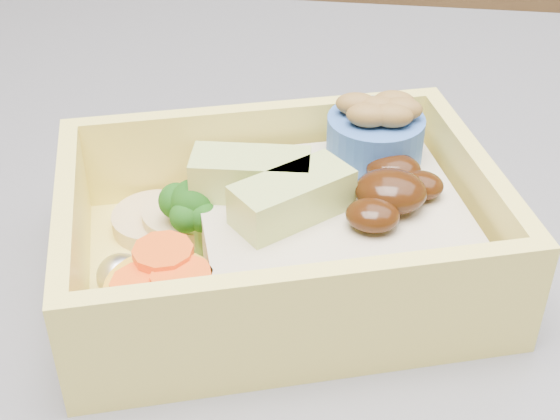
# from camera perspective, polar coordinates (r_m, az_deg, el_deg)

# --- Properties ---
(bento_box) EXTENTS (0.24, 0.20, 0.07)m
(bento_box) POSITION_cam_1_polar(r_m,az_deg,el_deg) (0.38, 0.91, -1.35)
(bento_box) COLOR #FAE567
(bento_box) RESTS_ON island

